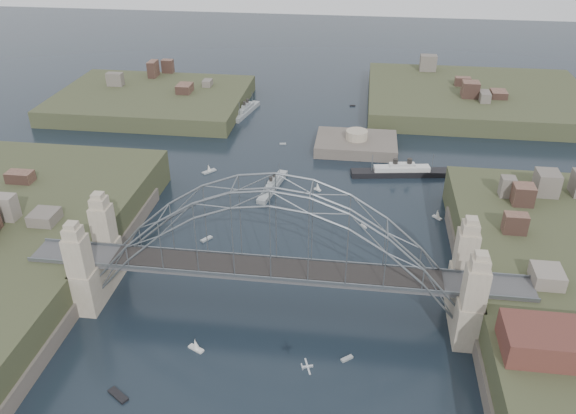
# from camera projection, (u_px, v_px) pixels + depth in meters

# --- Properties ---
(ground) EXTENTS (500.00, 500.00, 0.00)m
(ground) POSITION_uv_depth(u_px,v_px,m) (274.00, 308.00, 99.85)
(ground) COLOR black
(ground) RESTS_ON ground
(bridge) EXTENTS (84.00, 13.80, 24.60)m
(bridge) POSITION_uv_depth(u_px,v_px,m) (273.00, 249.00, 93.74)
(bridge) COLOR #48494B
(bridge) RESTS_ON ground
(headland_nw) EXTENTS (60.00, 45.00, 9.00)m
(headland_nw) POSITION_uv_depth(u_px,v_px,m) (153.00, 106.00, 187.72)
(headland_nw) COLOR #383D23
(headland_nw) RESTS_ON ground
(headland_ne) EXTENTS (70.00, 55.00, 9.50)m
(headland_ne) POSITION_uv_depth(u_px,v_px,m) (476.00, 104.00, 188.44)
(headland_ne) COLOR #383D23
(headland_ne) RESTS_ON ground
(fort_island) EXTENTS (22.00, 16.00, 9.40)m
(fort_island) POSITION_uv_depth(u_px,v_px,m) (356.00, 150.00, 158.91)
(fort_island) COLOR #554D44
(fort_island) RESTS_ON ground
(naval_cruiser_near) EXTENTS (5.16, 16.76, 4.99)m
(naval_cruiser_near) POSITION_uv_depth(u_px,v_px,m) (273.00, 186.00, 137.96)
(naval_cruiser_near) COLOR #989FA1
(naval_cruiser_near) RESTS_ON ground
(naval_cruiser_far) EXTENTS (5.86, 17.67, 5.92)m
(naval_cruiser_far) POSITION_uv_depth(u_px,v_px,m) (246.00, 111.00, 182.40)
(naval_cruiser_far) COLOR #989FA1
(naval_cruiser_far) RESTS_ON ground
(ocean_liner) EXTENTS (25.43, 7.31, 6.19)m
(ocean_liner) POSITION_uv_depth(u_px,v_px,m) (401.00, 172.00, 144.11)
(ocean_liner) COLOR black
(ocean_liner) RESTS_ON ground
(aeroplane) EXTENTS (1.69, 2.94, 0.44)m
(aeroplane) POSITION_uv_depth(u_px,v_px,m) (306.00, 367.00, 77.01)
(aeroplane) COLOR silver
(small_boat_a) EXTENTS (2.27, 2.62, 0.45)m
(small_boat_a) POSITION_uv_depth(u_px,v_px,m) (207.00, 239.00, 118.62)
(small_boat_a) COLOR silver
(small_boat_a) RESTS_ON ground
(small_boat_b) EXTENTS (1.57, 1.70, 1.43)m
(small_boat_b) POSITION_uv_depth(u_px,v_px,m) (363.00, 226.00, 122.80)
(small_boat_b) COLOR silver
(small_boat_b) RESTS_ON ground
(small_boat_c) EXTENTS (2.76, 1.96, 2.38)m
(small_boat_c) POSITION_uv_depth(u_px,v_px,m) (196.00, 346.00, 90.54)
(small_boat_c) COLOR silver
(small_boat_c) RESTS_ON ground
(small_boat_d) EXTENTS (2.09, 2.11, 2.38)m
(small_boat_d) POSITION_uv_depth(u_px,v_px,m) (437.00, 215.00, 125.75)
(small_boat_d) COLOR silver
(small_boat_d) RESTS_ON ground
(small_boat_e) EXTENTS (3.41, 3.62, 2.38)m
(small_boat_e) POSITION_uv_depth(u_px,v_px,m) (209.00, 170.00, 145.86)
(small_boat_e) COLOR silver
(small_boat_e) RESTS_ON ground
(small_boat_f) EXTENTS (1.84, 1.55, 2.38)m
(small_boat_f) POSITION_uv_depth(u_px,v_px,m) (318.00, 187.00, 137.10)
(small_boat_f) COLOR silver
(small_boat_f) RESTS_ON ground
(small_boat_h) EXTENTS (1.86, 0.89, 0.45)m
(small_boat_h) POSITION_uv_depth(u_px,v_px,m) (283.00, 144.00, 161.40)
(small_boat_h) COLOR silver
(small_boat_h) RESTS_ON ground
(small_boat_i) EXTENTS (1.76, 2.36, 1.43)m
(small_boat_i) POSITION_uv_depth(u_px,v_px,m) (459.00, 276.00, 107.34)
(small_boat_i) COLOR silver
(small_boat_i) RESTS_ON ground
(small_boat_j) EXTENTS (3.62, 2.93, 0.45)m
(small_boat_j) POSITION_uv_depth(u_px,v_px,m) (118.00, 395.00, 82.66)
(small_boat_j) COLOR silver
(small_boat_j) RESTS_ON ground
(small_boat_k) EXTENTS (1.91, 0.94, 0.45)m
(small_boat_k) POSITION_uv_depth(u_px,v_px,m) (352.00, 106.00, 188.77)
(small_boat_k) COLOR silver
(small_boat_k) RESTS_ON ground
(small_boat_l) EXTENTS (1.36, 2.98, 0.45)m
(small_boat_l) POSITION_uv_depth(u_px,v_px,m) (118.00, 198.00, 134.06)
(small_boat_l) COLOR silver
(small_boat_l) RESTS_ON ground
(small_boat_m) EXTENTS (1.99, 1.79, 0.45)m
(small_boat_m) POSITION_uv_depth(u_px,v_px,m) (347.00, 359.00, 89.00)
(small_boat_m) COLOR silver
(small_boat_m) RESTS_ON ground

